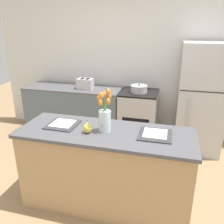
% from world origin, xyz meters
% --- Properties ---
extents(ground_plane, '(10.00, 10.00, 0.00)m').
position_xyz_m(ground_plane, '(0.00, 0.00, 0.00)').
color(ground_plane, '#997A56').
extents(back_wall, '(5.20, 0.08, 2.70)m').
position_xyz_m(back_wall, '(0.00, 2.00, 1.35)').
color(back_wall, silver).
rests_on(back_wall, ground_plane).
extents(kitchen_island, '(1.80, 0.66, 0.90)m').
position_xyz_m(kitchen_island, '(0.00, 0.00, 0.45)').
color(kitchen_island, tan).
rests_on(kitchen_island, ground_plane).
extents(back_counter, '(1.68, 0.60, 0.89)m').
position_xyz_m(back_counter, '(-1.06, 1.60, 0.44)').
color(back_counter, slate).
rests_on(back_counter, ground_plane).
extents(stove_range, '(0.60, 0.61, 0.89)m').
position_xyz_m(stove_range, '(0.10, 1.60, 0.44)').
color(stove_range, '#B2B5B7').
rests_on(stove_range, ground_plane).
extents(refrigerator, '(0.68, 0.67, 1.68)m').
position_xyz_m(refrigerator, '(1.05, 1.60, 0.84)').
color(refrigerator, '#B7BABC').
rests_on(refrigerator, ground_plane).
extents(flower_vase, '(0.16, 0.18, 0.45)m').
position_xyz_m(flower_vase, '(-0.01, 0.01, 1.06)').
color(flower_vase, silver).
rests_on(flower_vase, kitchen_island).
extents(pear_figurine, '(0.09, 0.09, 0.14)m').
position_xyz_m(pear_figurine, '(-0.17, -0.08, 0.95)').
color(pear_figurine, '#E5CC4C').
rests_on(pear_figurine, kitchen_island).
extents(plate_setting_left, '(0.32, 0.32, 0.02)m').
position_xyz_m(plate_setting_left, '(-0.49, 0.04, 0.91)').
color(plate_setting_left, '#333338').
rests_on(plate_setting_left, kitchen_island).
extents(plate_setting_right, '(0.32, 0.32, 0.02)m').
position_xyz_m(plate_setting_right, '(0.49, 0.04, 0.91)').
color(plate_setting_right, '#333338').
rests_on(plate_setting_right, kitchen_island).
extents(toaster, '(0.28, 0.18, 0.17)m').
position_xyz_m(toaster, '(-0.82, 1.58, 0.97)').
color(toaster, '#B7BABC').
rests_on(toaster, back_counter).
extents(cooking_pot, '(0.27, 0.27, 0.14)m').
position_xyz_m(cooking_pot, '(0.10, 1.57, 0.95)').
color(cooking_pot, '#B2B5B7').
rests_on(cooking_pot, stove_range).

